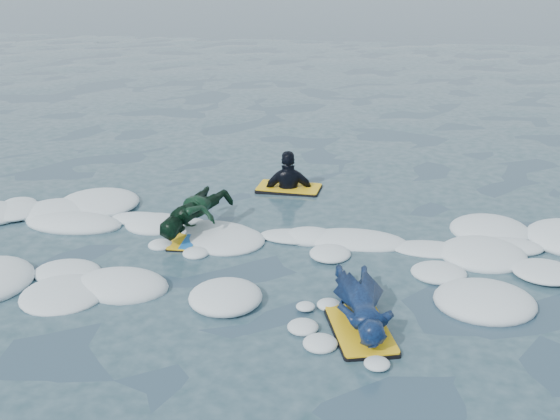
{
  "coord_description": "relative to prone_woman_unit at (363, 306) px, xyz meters",
  "views": [
    {
      "loc": [
        2.43,
        -7.1,
        3.8
      ],
      "look_at": [
        0.93,
        1.6,
        0.37
      ],
      "focal_mm": 45.0,
      "sensor_mm": 36.0,
      "label": 1
    }
  ],
  "objects": [
    {
      "name": "ground",
      "position": [
        -2.18,
        0.58,
        -0.21
      ],
      "size": [
        120.0,
        120.0,
        0.0
      ],
      "primitive_type": "plane",
      "color": "#1C3644",
      "rests_on": "ground"
    },
    {
      "name": "foam_band",
      "position": [
        -2.18,
        1.62,
        -0.21
      ],
      "size": [
        12.0,
        3.1,
        0.3
      ],
      "primitive_type": null,
      "color": "white",
      "rests_on": "ground"
    },
    {
      "name": "prone_child_unit",
      "position": [
        -2.37,
        1.98,
        0.07
      ],
      "size": [
        1.03,
        1.51,
        0.54
      ],
      "rotation": [
        0.0,
        0.0,
        1.6
      ],
      "color": "black",
      "rests_on": "ground"
    },
    {
      "name": "waiting_rider_unit",
      "position": [
        -1.42,
        3.98,
        -0.29
      ],
      "size": [
        1.04,
        0.61,
        1.52
      ],
      "rotation": [
        0.0,
        0.0,
        -0.06
      ],
      "color": "black",
      "rests_on": "ground"
    },
    {
      "name": "prone_woman_unit",
      "position": [
        0.0,
        0.0,
        0.0
      ],
      "size": [
        0.88,
        1.65,
        0.4
      ],
      "rotation": [
        0.0,
        0.0,
        1.88
      ],
      "color": "black",
      "rests_on": "ground"
    }
  ]
}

